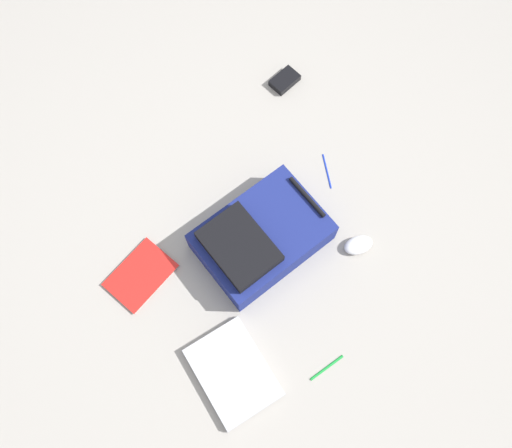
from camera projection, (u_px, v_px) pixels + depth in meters
ground_plane at (256, 239)px, 1.97m from camera, size 3.59×3.59×0.00m
backpack at (260, 238)px, 1.89m from camera, size 0.32×0.45×0.17m
laptop at (233, 372)px, 1.79m from camera, size 0.32×0.25×0.03m
book_comic at (141, 275)px, 1.91m from camera, size 0.21×0.26×0.01m
computer_mouse at (358, 245)px, 1.94m from camera, size 0.10×0.12×0.04m
power_brick at (285, 80)px, 2.18m from camera, size 0.09×0.12×0.03m
pen_black at (327, 171)px, 2.05m from camera, size 0.13×0.07×0.01m
pen_blue at (327, 368)px, 1.81m from camera, size 0.01×0.14×0.01m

